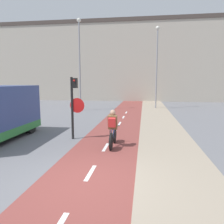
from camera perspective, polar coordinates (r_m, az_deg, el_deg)
The scene contains 8 objects.
ground_plane at distance 6.09m, azimuth -6.83°, elevation -17.53°, with size 120.00×120.00×0.00m, color slate.
bike_lane at distance 6.09m, azimuth -6.82°, elevation -17.42°, with size 2.58×60.00×0.02m.
sidewalk_strip at distance 5.98m, azimuth 18.14°, elevation -18.11°, with size 2.40×60.00×0.05m.
building_row_background at distance 32.00m, azimuth 5.86°, elevation 12.94°, with size 60.00×5.20×10.83m.
traffic_light_pole at distance 9.97m, azimuth -9.92°, elevation 2.91°, with size 0.67×0.25×2.82m.
street_lamp_far at distance 20.27m, azimuth -8.48°, elevation 14.19°, with size 0.36×0.36×8.11m.
street_lamp_sidewalk at distance 21.84m, azimuth 11.63°, elevation 13.19°, with size 0.36×0.36×7.78m.
cyclist_near at distance 8.77m, azimuth 0.19°, elevation -4.56°, with size 0.46×1.72×1.51m.
Camera 1 is at (1.48, -5.30, 2.61)m, focal length 35.00 mm.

